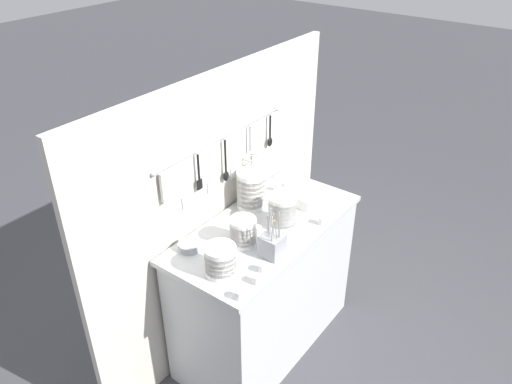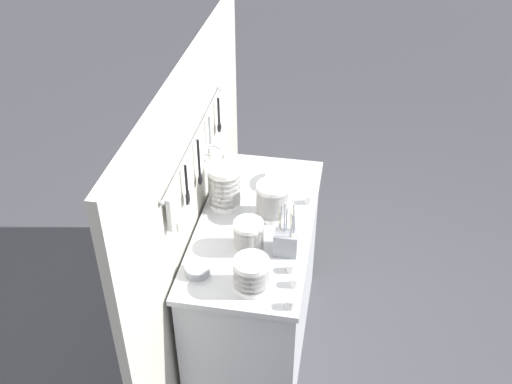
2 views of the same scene
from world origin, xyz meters
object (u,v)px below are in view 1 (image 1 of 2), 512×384
object	(u,v)px
steel_mixing_bowl	(189,246)
cup_front_right	(258,230)
bowl_stack_back_corner	(243,231)
cutlery_caddy	(272,245)
cup_edge_far	(240,295)
cup_back_right	(257,279)
bowl_stack_short_front	(221,260)
cup_edge_near	(322,221)
bowl_stack_tall_left	(283,211)
plate_stack	(313,199)
cup_centre	(278,187)
bowl_stack_wide_centre	(251,190)
cup_front_left	(263,268)
cup_by_caddy	(287,183)

from	to	relation	value
steel_mixing_bowl	cup_front_right	distance (m)	0.38
bowl_stack_back_corner	cutlery_caddy	xyz separation A→B (m)	(0.01, -0.18, -0.01)
cup_edge_far	cup_back_right	world-z (taller)	same
cutlery_caddy	cup_back_right	bearing A→B (deg)	-163.06
bowl_stack_short_front	cup_front_right	xyz separation A→B (m)	(0.37, 0.05, -0.06)
steel_mixing_bowl	cutlery_caddy	distance (m)	0.44
bowl_stack_back_corner	steel_mixing_bowl	world-z (taller)	bowl_stack_back_corner
steel_mixing_bowl	cup_edge_near	world-z (taller)	cup_edge_near
cutlery_caddy	cup_edge_far	bearing A→B (deg)	-169.23
bowl_stack_back_corner	bowl_stack_short_front	bearing A→B (deg)	-166.53
bowl_stack_tall_left	cup_edge_far	size ratio (longest dim) A/B	4.09
plate_stack	cup_centre	xyz separation A→B (m)	(0.01, 0.26, -0.01)
bowl_stack_wide_centre	cup_centre	world-z (taller)	bowl_stack_wide_centre
bowl_stack_back_corner	cup_front_right	bearing A→B (deg)	-6.36
plate_stack	cup_back_right	world-z (taller)	plate_stack
bowl_stack_tall_left	cup_back_right	size ratio (longest dim) A/B	4.09
bowl_stack_tall_left	steel_mixing_bowl	world-z (taller)	bowl_stack_tall_left
cutlery_caddy	bowl_stack_short_front	bearing A→B (deg)	156.24
cup_edge_near	bowl_stack_back_corner	bearing A→B (deg)	148.77
cutlery_caddy	bowl_stack_tall_left	bearing A→B (deg)	23.02
bowl_stack_back_corner	cup_front_left	size ratio (longest dim) A/B	3.32
steel_mixing_bowl	cup_back_right	distance (m)	0.44
bowl_stack_short_front	cup_front_right	bearing A→B (deg)	7.46
plate_stack	steel_mixing_bowl	bearing A→B (deg)	159.19
steel_mixing_bowl	cup_by_caddy	size ratio (longest dim) A/B	2.52
bowl_stack_wide_centre	cutlery_caddy	size ratio (longest dim) A/B	0.84
cup_front_right	cup_by_caddy	size ratio (longest dim) A/B	1.00
bowl_stack_tall_left	cup_edge_far	xyz separation A→B (m)	(-0.61, -0.18, -0.07)
bowl_stack_wide_centre	plate_stack	distance (m)	0.38
cup_front_left	cup_front_right	world-z (taller)	same
bowl_stack_short_front	cup_back_right	bearing A→B (deg)	-76.15
bowl_stack_wide_centre	cup_edge_far	world-z (taller)	bowl_stack_wide_centre
bowl_stack_wide_centre	steel_mixing_bowl	bearing A→B (deg)	178.83
bowl_stack_tall_left	cup_front_left	bearing A→B (deg)	-158.98
cup_edge_far	cup_back_right	xyz separation A→B (m)	(0.13, 0.00, 0.00)
steel_mixing_bowl	cup_front_left	size ratio (longest dim) A/B	2.52
plate_stack	cup_front_right	xyz separation A→B (m)	(-0.44, 0.08, -0.01)
bowl_stack_tall_left	plate_stack	bearing A→B (deg)	-4.80
bowl_stack_short_front	cup_centre	world-z (taller)	bowl_stack_short_front
bowl_stack_short_front	bowl_stack_back_corner	bearing A→B (deg)	13.47
bowl_stack_short_front	bowl_stack_tall_left	size ratio (longest dim) A/B	0.83
plate_stack	cutlery_caddy	distance (m)	0.55
bowl_stack_back_corner	plate_stack	world-z (taller)	bowl_stack_back_corner
plate_stack	cup_centre	world-z (taller)	plate_stack
bowl_stack_tall_left	cup_centre	bearing A→B (deg)	38.39
cutlery_caddy	cup_edge_near	bearing A→B (deg)	-9.74
cutlery_caddy	cup_centre	size ratio (longest dim) A/B	5.93
cup_edge_far	cup_edge_near	distance (m)	0.75
cup_by_caddy	cup_edge_near	bearing A→B (deg)	-120.57
cup_edge_far	cup_by_caddy	bearing A→B (deg)	21.74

